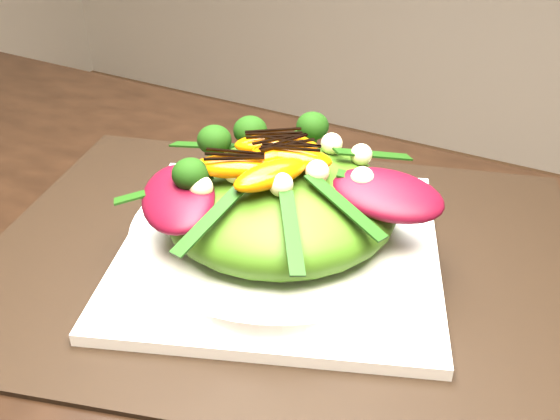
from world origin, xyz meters
The scene contains 10 objects.
dining_table centered at (0.00, 0.00, 0.73)m, with size 1.60×0.90×0.75m, color black.
placemat centered at (0.08, 0.18, 0.75)m, with size 0.51×0.39×0.00m, color black.
plate_base centered at (0.08, 0.18, 0.76)m, with size 0.27×0.27×0.01m, color white.
salad_bowl centered at (0.08, 0.18, 0.77)m, with size 0.25×0.25×0.02m, color white.
lettuce_mound centered at (0.08, 0.18, 0.80)m, with size 0.20×0.20×0.07m, color #3E6813.
radicchio_leaf centered at (0.17, 0.19, 0.83)m, with size 0.09×0.06×0.02m, color #480715.
orange_segment centered at (0.08, 0.19, 0.85)m, with size 0.07×0.03×0.02m, color #D75F03.
broccoli_floret centered at (0.01, 0.21, 0.85)m, with size 0.04×0.04×0.04m, color black.
macadamia_nut centered at (0.12, 0.12, 0.84)m, with size 0.02×0.02×0.02m, color #F6EBAD.
balsamic_drizzle centered at (0.08, 0.19, 0.86)m, with size 0.05×0.00×0.00m, color black.
Camera 1 is at (0.31, -0.23, 1.08)m, focal length 42.00 mm.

